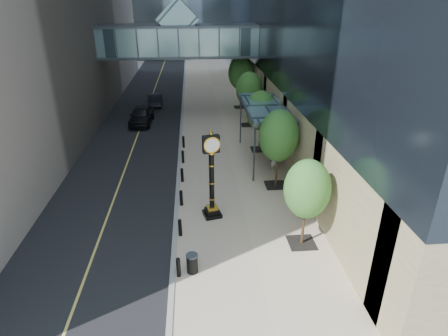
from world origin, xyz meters
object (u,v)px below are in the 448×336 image
Objects in this scene: car_near at (141,115)px; car_far at (155,99)px; street_clock at (212,181)px; trash_bin at (192,264)px; pedestrian at (274,160)px.

car_far is (0.82, 6.83, -0.15)m from car_near.
trash_bin is (-1.19, -4.81, -1.79)m from street_clock.
car_far is (-5.27, 24.75, -1.57)m from street_clock.
street_clock is at bearing 39.75° from pedestrian.
pedestrian reaches higher than trash_bin.
trash_bin is at bearing -75.15° from car_near.
car_near reaches higher than trash_bin.
trash_bin is 0.18× the size of car_near.
car_far is at bearing 88.65° from street_clock.
car_near is at bearing -58.19° from pedestrian.
trash_bin is 0.52× the size of pedestrian.
car_near is 1.17× the size of car_far.
car_far reaches higher than trash_bin.
car_near is (-6.09, 17.92, -1.43)m from street_clock.
street_clock is 7.68m from pedestrian.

